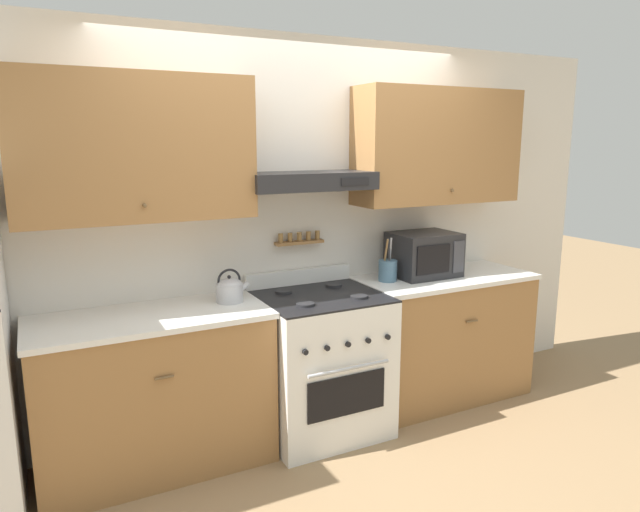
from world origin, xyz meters
The scene contains 8 objects.
ground_plane centered at (0.00, 0.00, 0.00)m, with size 16.00×16.00×0.00m, color #937551.
wall_back centered at (-0.01, 0.57, 1.50)m, with size 5.20×0.46×2.55m.
counter_left centered at (-1.05, 0.32, 0.46)m, with size 1.32×0.62×0.92m.
counter_right centered at (1.04, 0.32, 0.46)m, with size 1.29×0.62×0.92m.
stove_range centered at (0.00, 0.26, 0.46)m, with size 0.77×0.73×1.02m.
tea_kettle centered at (-0.56, 0.37, 1.00)m, with size 0.21×0.17×0.20m.
microwave centered at (0.90, 0.38, 1.08)m, with size 0.46×0.36×0.31m.
utensil_crock centered at (0.58, 0.37, 1.00)m, with size 0.13×0.13×0.30m.
Camera 1 is at (-1.59, -2.84, 1.88)m, focal length 32.00 mm.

